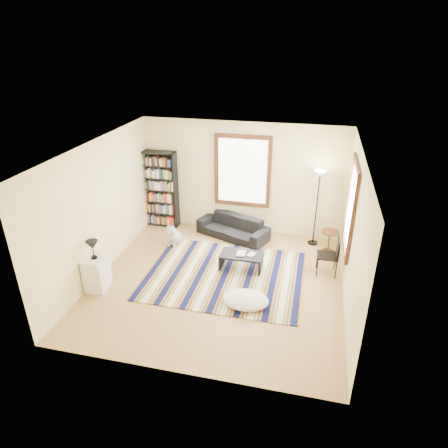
% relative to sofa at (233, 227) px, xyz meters
% --- Properties ---
extents(floor, '(5.00, 5.00, 0.10)m').
position_rel_sofa_xyz_m(floor, '(0.14, -2.05, -0.31)').
color(floor, tan).
rests_on(floor, ground).
extents(ceiling, '(5.00, 5.00, 0.10)m').
position_rel_sofa_xyz_m(ceiling, '(0.14, -2.05, 2.59)').
color(ceiling, white).
rests_on(ceiling, floor).
extents(wall_back, '(5.00, 0.10, 2.80)m').
position_rel_sofa_xyz_m(wall_back, '(0.14, 0.50, 1.14)').
color(wall_back, '#FDF1AA').
rests_on(wall_back, floor).
extents(wall_front, '(5.00, 0.10, 2.80)m').
position_rel_sofa_xyz_m(wall_front, '(0.14, -4.60, 1.14)').
color(wall_front, '#FDF1AA').
rests_on(wall_front, floor).
extents(wall_left, '(0.10, 5.00, 2.80)m').
position_rel_sofa_xyz_m(wall_left, '(-2.41, -2.05, 1.14)').
color(wall_left, '#FDF1AA').
rests_on(wall_left, floor).
extents(wall_right, '(0.10, 5.00, 2.80)m').
position_rel_sofa_xyz_m(wall_right, '(2.69, -2.05, 1.14)').
color(wall_right, '#FDF1AA').
rests_on(wall_right, floor).
extents(window_back, '(1.20, 0.06, 1.60)m').
position_rel_sofa_xyz_m(window_back, '(0.14, 0.42, 1.34)').
color(window_back, white).
rests_on(window_back, wall_back).
extents(window_right, '(0.06, 1.20, 1.60)m').
position_rel_sofa_xyz_m(window_right, '(2.61, -1.25, 1.34)').
color(window_right, white).
rests_on(window_right, wall_right).
extents(rug, '(3.29, 2.63, 0.02)m').
position_rel_sofa_xyz_m(rug, '(0.20, -1.77, -0.25)').
color(rug, '#0B1039').
rests_on(rug, floor).
extents(sofa, '(1.93, 1.31, 0.53)m').
position_rel_sofa_xyz_m(sofa, '(0.00, 0.00, 0.00)').
color(sofa, black).
rests_on(sofa, floor).
extents(bookshelf, '(0.90, 0.30, 2.00)m').
position_rel_sofa_xyz_m(bookshelf, '(-1.99, 0.27, 0.74)').
color(bookshelf, black).
rests_on(bookshelf, floor).
extents(coffee_table, '(1.00, 0.72, 0.36)m').
position_rel_sofa_xyz_m(coffee_table, '(0.49, -1.42, -0.08)').
color(coffee_table, black).
rests_on(coffee_table, floor).
extents(book_a, '(0.26, 0.19, 0.02)m').
position_rel_sofa_xyz_m(book_a, '(0.39, -1.42, 0.11)').
color(book_a, beige).
rests_on(book_a, coffee_table).
extents(book_b, '(0.21, 0.23, 0.01)m').
position_rel_sofa_xyz_m(book_b, '(0.64, -1.37, 0.10)').
color(book_b, beige).
rests_on(book_b, coffee_table).
extents(floor_cushion, '(1.05, 0.92, 0.22)m').
position_rel_sofa_xyz_m(floor_cushion, '(0.82, -2.66, -0.15)').
color(floor_cushion, white).
rests_on(floor_cushion, floor).
extents(floor_lamp, '(0.40, 0.40, 1.86)m').
position_rel_sofa_xyz_m(floor_lamp, '(1.98, 0.10, 0.67)').
color(floor_lamp, black).
rests_on(floor_lamp, floor).
extents(side_table, '(0.52, 0.52, 0.54)m').
position_rel_sofa_xyz_m(side_table, '(2.34, -0.24, 0.01)').
color(side_table, '#462211').
rests_on(side_table, floor).
extents(folding_chair, '(0.43, 0.41, 0.86)m').
position_rel_sofa_xyz_m(folding_chair, '(2.29, -1.19, 0.17)').
color(folding_chair, black).
rests_on(folding_chair, floor).
extents(white_cabinet, '(0.42, 0.53, 0.70)m').
position_rel_sofa_xyz_m(white_cabinet, '(-2.16, -2.81, 0.09)').
color(white_cabinet, white).
rests_on(white_cabinet, floor).
extents(table_lamp, '(0.31, 0.31, 0.38)m').
position_rel_sofa_xyz_m(table_lamp, '(-2.16, -2.81, 0.63)').
color(table_lamp, black).
rests_on(table_lamp, white_cabinet).
extents(dog, '(0.44, 0.59, 0.56)m').
position_rel_sofa_xyz_m(dog, '(-1.31, -0.70, 0.02)').
color(dog, beige).
rests_on(dog, floor).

